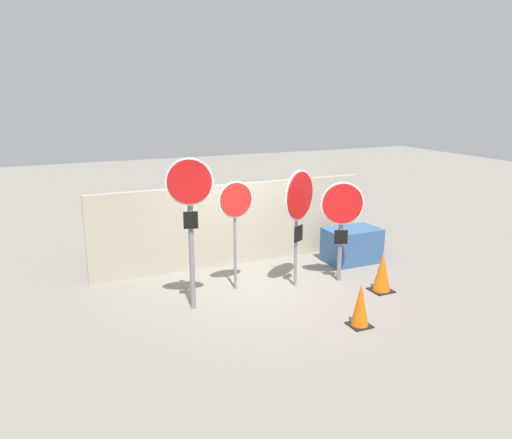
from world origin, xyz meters
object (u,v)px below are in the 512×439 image
(traffic_cone_0, at_px, (360,305))
(storage_crate, at_px, (352,245))
(stop_sign_2, at_px, (299,202))
(stop_sign_0, at_px, (190,206))
(traffic_cone_1, at_px, (382,272))
(stop_sign_1, at_px, (236,208))
(stop_sign_3, at_px, (342,214))

(traffic_cone_0, xyz_separation_m, storage_crate, (1.69, 2.70, 0.02))
(stop_sign_2, relative_size, traffic_cone_0, 3.15)
(stop_sign_2, xyz_separation_m, storage_crate, (1.79, 0.79, -1.28))
(stop_sign_0, relative_size, traffic_cone_1, 3.43)
(stop_sign_1, height_order, stop_sign_3, stop_sign_1)
(traffic_cone_1, height_order, storage_crate, traffic_cone_1)
(stop_sign_1, xyz_separation_m, stop_sign_2, (1.14, -0.33, 0.06))
(stop_sign_3, bearing_deg, stop_sign_1, -168.86)
(stop_sign_2, bearing_deg, storage_crate, -5.98)
(stop_sign_0, bearing_deg, stop_sign_2, 19.72)
(stop_sign_0, relative_size, stop_sign_1, 1.26)
(stop_sign_0, relative_size, storage_crate, 2.26)
(stop_sign_1, height_order, traffic_cone_1, stop_sign_1)
(stop_sign_0, xyz_separation_m, traffic_cone_0, (2.24, -1.71, -1.47))
(stop_sign_1, xyz_separation_m, stop_sign_3, (2.02, -0.43, -0.22))
(stop_sign_3, xyz_separation_m, traffic_cone_1, (0.44, -0.76, -0.99))
(traffic_cone_1, bearing_deg, stop_sign_0, 169.14)
(stop_sign_0, height_order, stop_sign_2, stop_sign_0)
(stop_sign_0, distance_m, traffic_cone_0, 3.18)
(stop_sign_1, height_order, stop_sign_2, stop_sign_2)
(stop_sign_1, xyz_separation_m, storage_crate, (2.93, 0.46, -1.22))
(storage_crate, bearing_deg, traffic_cone_1, -105.57)
(stop_sign_0, bearing_deg, traffic_cone_0, -22.73)
(stop_sign_0, height_order, traffic_cone_1, stop_sign_0)
(stop_sign_0, distance_m, stop_sign_2, 2.16)
(stop_sign_3, bearing_deg, stop_sign_2, -163.34)
(stop_sign_1, bearing_deg, stop_sign_3, -14.17)
(stop_sign_0, relative_size, stop_sign_3, 1.32)
(traffic_cone_0, height_order, storage_crate, storage_crate)
(stop_sign_1, xyz_separation_m, traffic_cone_0, (1.23, -2.23, -1.24))
(stop_sign_0, height_order, stop_sign_3, stop_sign_0)
(stop_sign_3, distance_m, traffic_cone_1, 1.32)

